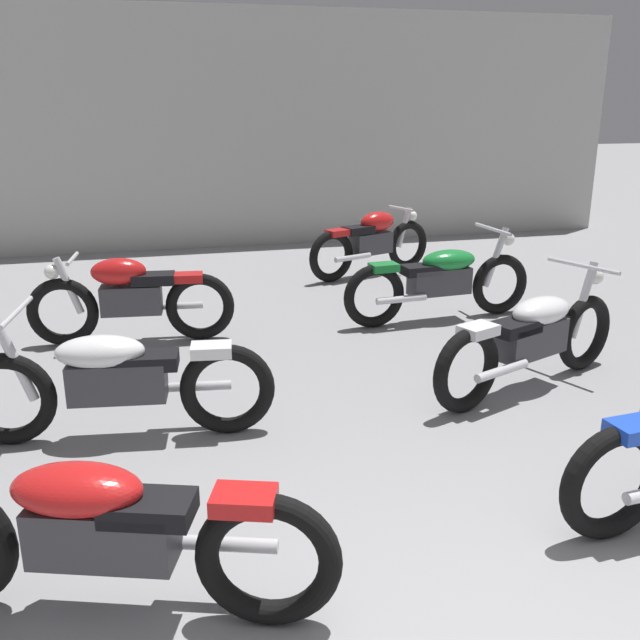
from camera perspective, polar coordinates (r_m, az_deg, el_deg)
name	(u,v)px	position (r m, az deg, el deg)	size (l,w,h in m)	color
back_wall	(224,130)	(11.46, -7.73, 14.85)	(13.17, 0.24, 3.60)	#B2B2AD
motorcycle_left_row_0	(100,529)	(3.48, -17.24, -15.75)	(2.09, 0.94, 0.97)	black
motorcycle_left_row_1	(116,379)	(5.11, -16.09, -4.54)	(2.16, 0.68, 0.97)	black
motorcycle_left_row_2	(130,297)	(7.09, -14.99, 1.79)	(1.97, 0.48, 0.88)	black
motorcycle_right_row_1	(532,336)	(6.01, 16.68, -1.27)	(2.05, 1.00, 0.97)	black
motorcycle_right_row_2	(441,279)	(7.65, 9.67, 3.23)	(2.17, 0.68, 0.97)	black
motorcycle_right_row_3	(372,241)	(9.55, 4.18, 6.32)	(1.89, 0.79, 0.88)	black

